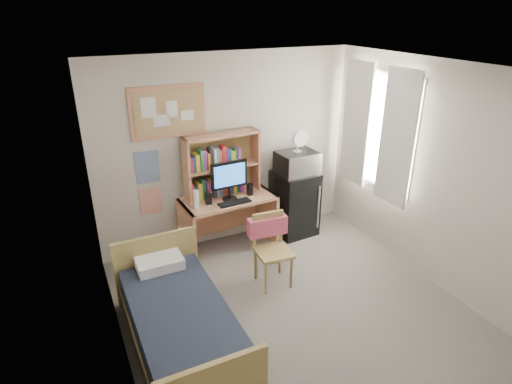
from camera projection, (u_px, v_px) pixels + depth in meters
name	position (u px, v px, depth m)	size (l,w,h in m)	color
floor	(305.00, 324.00, 4.57)	(3.60, 4.20, 0.02)	slate
ceiling	(320.00, 73.00, 3.52)	(3.60, 4.20, 0.02)	white
wall_back	(228.00, 151.00, 5.78)	(3.60, 0.04, 2.60)	beige
wall_left	(115.00, 259.00, 3.33)	(0.04, 4.20, 2.60)	beige
wall_right	(449.00, 183.00, 4.75)	(0.04, 4.20, 2.60)	beige
window_unit	(377.00, 131.00, 5.60)	(0.10, 1.40, 1.70)	white
curtain_left	(397.00, 139.00, 5.26)	(0.04, 0.55, 1.70)	white
curtain_right	(356.00, 124.00, 5.92)	(0.04, 0.55, 1.70)	white
bulletin_board	(168.00, 112.00, 5.20)	(0.94, 0.03, 0.64)	tan
poster_wave	(147.00, 167.00, 5.35)	(0.30, 0.01, 0.42)	#234C8F
poster_japan	(151.00, 201.00, 5.54)	(0.28, 0.01, 0.36)	#D34825
desk	(229.00, 223.00, 5.81)	(1.24, 0.62, 0.77)	tan
desk_chair	(274.00, 252.00, 5.05)	(0.44, 0.44, 0.88)	tan
mini_fridge	(294.00, 203.00, 6.22)	(0.55, 0.55, 0.94)	black
bed	(181.00, 327.00, 4.15)	(0.89, 1.78, 0.49)	black
hutch	(222.00, 165.00, 5.61)	(1.02, 0.26, 0.84)	tan
monitor	(229.00, 181.00, 5.50)	(0.50, 0.04, 0.53)	black
keyboard	(234.00, 203.00, 5.49)	(0.43, 0.14, 0.02)	black
speaker_left	(208.00, 198.00, 5.44)	(0.07, 0.07, 0.16)	black
speaker_right	(250.00, 189.00, 5.71)	(0.07, 0.07, 0.16)	black
water_bottle	(196.00, 200.00, 5.32)	(0.07, 0.07, 0.24)	white
hoodie	(267.00, 226.00, 5.12)	(0.48, 0.15, 0.23)	#D14F6C
microwave	(297.00, 163.00, 5.95)	(0.54, 0.41, 0.31)	#BABABF
desk_fan	(298.00, 142.00, 5.82)	(0.24, 0.24, 0.30)	white
pillow	(159.00, 262.00, 4.64)	(0.49, 0.34, 0.12)	white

